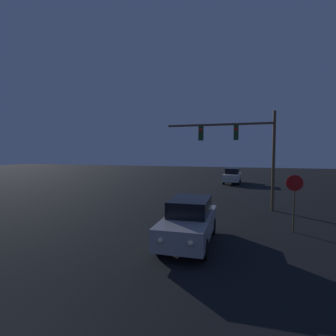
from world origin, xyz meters
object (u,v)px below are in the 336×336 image
(traffic_signal_mast, at_px, (242,143))
(car_far, at_px, (232,176))
(stop_sign, at_px, (294,193))
(car_near, at_px, (189,221))

(traffic_signal_mast, bearing_deg, car_far, 95.95)
(traffic_signal_mast, bearing_deg, stop_sign, -61.23)
(car_near, relative_size, traffic_signal_mast, 0.69)
(car_far, bearing_deg, car_near, 90.33)
(car_far, bearing_deg, stop_sign, 103.09)
(car_near, height_order, car_far, same)
(stop_sign, bearing_deg, car_near, -146.57)
(traffic_signal_mast, distance_m, stop_sign, 5.32)
(traffic_signal_mast, bearing_deg, car_near, -103.89)
(car_near, xyz_separation_m, traffic_signal_mast, (1.70, 6.86, 3.15))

